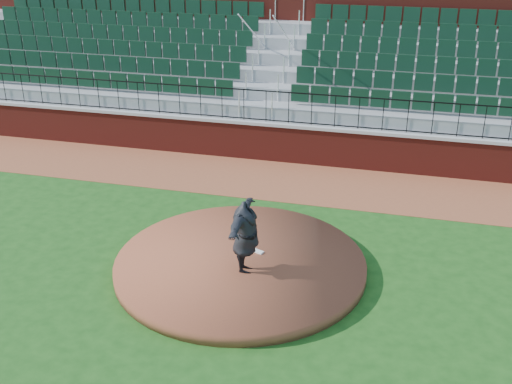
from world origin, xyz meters
TOP-DOWN VIEW (x-y plane):
  - ground at (0.00, 0.00)m, footprint 90.00×90.00m
  - warning_track at (0.00, 5.40)m, footprint 34.00×3.20m
  - field_wall at (0.00, 7.00)m, footprint 34.00×0.35m
  - wall_cap at (0.00, 7.00)m, footprint 34.00×0.45m
  - wall_railing at (0.00, 7.00)m, footprint 34.00×0.05m
  - seating_stands at (0.00, 9.72)m, footprint 34.00×5.10m
  - concourse_wall at (0.00, 12.52)m, footprint 34.00×0.50m
  - pitchers_mound at (0.01, 0.06)m, footprint 5.68×5.68m
  - pitching_rubber at (0.19, 0.53)m, footprint 0.53×0.32m
  - pitcher at (0.26, -0.38)m, footprint 0.72×2.10m

SIDE VIEW (x-z plane):
  - ground at x=0.00m, z-range 0.00..0.00m
  - warning_track at x=0.00m, z-range 0.00..0.01m
  - pitchers_mound at x=0.01m, z-range 0.00..0.25m
  - pitching_rubber at x=0.19m, z-range 0.25..0.28m
  - field_wall at x=0.00m, z-range 0.00..1.20m
  - pitcher at x=0.26m, z-range 0.25..1.93m
  - wall_cap at x=0.00m, z-range 1.20..1.30m
  - wall_railing at x=0.00m, z-range 1.30..2.30m
  - seating_stands at x=0.00m, z-range 0.00..4.60m
  - concourse_wall at x=0.00m, z-range 0.00..5.50m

